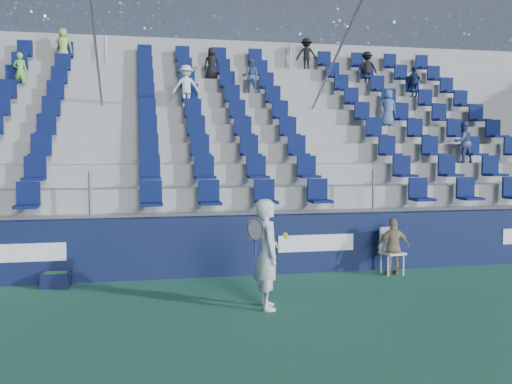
% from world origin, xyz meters
% --- Properties ---
extents(ground, '(70.00, 70.00, 0.00)m').
position_xyz_m(ground, '(0.00, 0.00, 0.00)').
color(ground, '#30704F').
rests_on(ground, ground).
extents(sponsor_wall, '(24.00, 0.32, 1.20)m').
position_xyz_m(sponsor_wall, '(0.00, 3.15, 0.60)').
color(sponsor_wall, '#10193D').
rests_on(sponsor_wall, ground).
extents(grandstand, '(24.00, 8.17, 6.63)m').
position_xyz_m(grandstand, '(-0.00, 8.24, 2.13)').
color(grandstand, '#A1A19C').
rests_on(grandstand, ground).
extents(tennis_player, '(0.69, 0.67, 1.75)m').
position_xyz_m(tennis_player, '(-0.07, 0.59, 0.88)').
color(tennis_player, silver).
rests_on(tennis_player, ground).
extents(line_judge_chair, '(0.49, 0.50, 0.95)m').
position_xyz_m(line_judge_chair, '(2.98, 2.65, 0.54)').
color(line_judge_chair, white).
rests_on(line_judge_chair, ground).
extents(line_judge, '(0.68, 0.30, 1.15)m').
position_xyz_m(line_judge, '(2.98, 2.50, 0.58)').
color(line_judge, tan).
rests_on(line_judge, ground).
extents(ball_bin, '(0.53, 0.38, 0.28)m').
position_xyz_m(ball_bin, '(-3.56, 2.75, 0.15)').
color(ball_bin, '#0F1439').
rests_on(ball_bin, ground).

